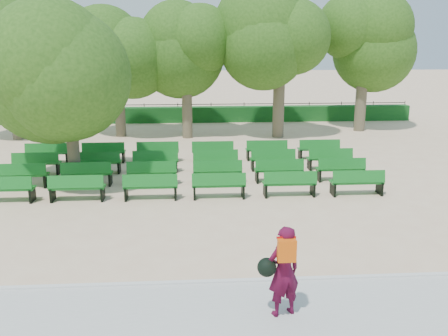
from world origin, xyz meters
name	(u,v)px	position (x,y,z in m)	size (l,w,h in m)	color
ground	(199,193)	(0.00, 0.00, 0.00)	(120.00, 120.00, 0.00)	beige
paving	(207,314)	(0.00, -7.40, 0.03)	(30.00, 2.20, 0.06)	#BBBBB6
curb	(205,283)	(0.00, -6.25, 0.05)	(30.00, 0.12, 0.10)	silver
hedge	(195,114)	(0.00, 14.00, 0.45)	(26.00, 0.70, 0.90)	#15531C
fence	(195,121)	(0.00, 14.40, 0.00)	(26.00, 0.10, 1.02)	black
tree_line	(196,135)	(0.00, 10.00, 0.00)	(21.80, 6.80, 7.04)	#315E19
bench_array	(185,175)	(-0.47, 1.94, 0.09)	(1.71, 0.60, 1.07)	#136D1E
tree_among	(67,67)	(-4.24, 1.30, 3.98)	(4.32, 4.32, 5.94)	brown
person	(283,270)	(1.36, -7.55, 0.94)	(0.85, 0.59, 1.70)	#470A24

